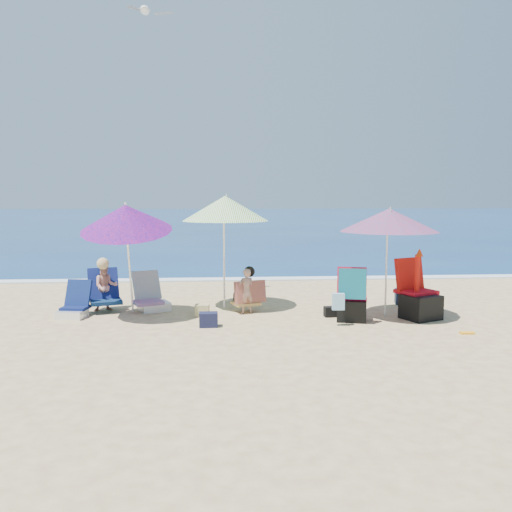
{
  "coord_description": "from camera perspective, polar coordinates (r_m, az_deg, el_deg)",
  "views": [
    {
      "loc": [
        -1.0,
        -8.99,
        2.22
      ],
      "look_at": [
        -0.3,
        1.0,
        1.1
      ],
      "focal_mm": 37.65,
      "sensor_mm": 36.0,
      "label": 1
    }
  ],
  "objects": [
    {
      "name": "camp_chair_left",
      "position": [
        10.24,
        16.9,
        -4.56
      ],
      "size": [
        0.81,
        0.95,
        1.09
      ],
      "color": "red",
      "rests_on": "ground"
    },
    {
      "name": "bag_navy_a",
      "position": [
        9.25,
        -5.07,
        -6.75
      ],
      "size": [
        0.32,
        0.23,
        0.24
      ],
      "color": "#171A34",
      "rests_on": "ground"
    },
    {
      "name": "person_left",
      "position": [
        10.82,
        -15.72,
        -3.13
      ],
      "size": [
        0.76,
        0.81,
        1.05
      ],
      "color": "tan",
      "rests_on": "ground"
    },
    {
      "name": "umbrella_blue",
      "position": [
        9.87,
        -13.66,
        3.98
      ],
      "size": [
        1.7,
        1.76,
        2.24
      ],
      "color": "white",
      "rests_on": "ground"
    },
    {
      "name": "umbrella_striped",
      "position": [
        10.53,
        -3.29,
        5.07
      ],
      "size": [
        1.95,
        1.95,
        2.27
      ],
      "color": "white",
      "rests_on": "ground"
    },
    {
      "name": "umbrella_turquoise",
      "position": [
        9.96,
        13.97,
        3.72
      ],
      "size": [
        2.29,
        2.29,
        2.03
      ],
      "color": "silver",
      "rests_on": "ground"
    },
    {
      "name": "chair_navy",
      "position": [
        10.49,
        -18.75,
        -5.21
      ],
      "size": [
        0.57,
        0.71,
        0.66
      ],
      "color": "#0C1746",
      "rests_on": "ground"
    },
    {
      "name": "seagull",
      "position": [
        12.36,
        -11.65,
        24.19
      ],
      "size": [
        0.95,
        0.57,
        0.16
      ],
      "color": "white"
    },
    {
      "name": "foam",
      "position": [
        14.3,
        0.04,
        -2.47
      ],
      "size": [
        120.0,
        0.5,
        0.04
      ],
      "color": "white",
      "rests_on": "ground"
    },
    {
      "name": "ground",
      "position": [
        9.31,
        2.29,
        -7.41
      ],
      "size": [
        120.0,
        120.0,
        0.0
      ],
      "color": "#D8BC84",
      "rests_on": "ground"
    },
    {
      "name": "bag_black_a",
      "position": [
        11.17,
        -1.68,
        -4.54
      ],
      "size": [
        0.3,
        0.23,
        0.21
      ],
      "color": "black",
      "rests_on": "ground"
    },
    {
      "name": "orange_item",
      "position": [
        9.41,
        21.52,
        -7.62
      ],
      "size": [
        0.23,
        0.11,
        0.03
      ],
      "color": "#FCA41A",
      "rests_on": "ground"
    },
    {
      "name": "bag_black_b",
      "position": [
        10.06,
        7.96,
        -5.88
      ],
      "size": [
        0.26,
        0.19,
        0.19
      ],
      "color": "black",
      "rests_on": "ground"
    },
    {
      "name": "sea",
      "position": [
        54.05,
        -2.97,
        3.97
      ],
      "size": [
        120.0,
        80.0,
        0.12
      ],
      "color": "navy",
      "rests_on": "ground"
    },
    {
      "name": "bag_navy_b",
      "position": [
        11.53,
        15.6,
        -4.18
      ],
      "size": [
        0.46,
        0.38,
        0.31
      ],
      "color": "#192437",
      "rests_on": "ground"
    },
    {
      "name": "furled_umbrella",
      "position": [
        10.15,
        16.77,
        -2.46
      ],
      "size": [
        0.14,
        0.16,
        1.29
      ],
      "color": "red",
      "rests_on": "ground"
    },
    {
      "name": "camp_chair_right",
      "position": [
        9.75,
        10.08,
        -4.76
      ],
      "size": [
        0.78,
        0.86,
        0.98
      ],
      "color": "#B20C25",
      "rests_on": "ground"
    },
    {
      "name": "person_center",
      "position": [
        10.24,
        -0.89,
        -3.73
      ],
      "size": [
        0.69,
        0.57,
        0.87
      ],
      "color": "#A87965",
      "rests_on": "ground"
    },
    {
      "name": "bag_tan",
      "position": [
        10.05,
        -5.74,
        -5.77
      ],
      "size": [
        0.27,
        0.21,
        0.22
      ],
      "color": "tan",
      "rests_on": "ground"
    },
    {
      "name": "chair_rainbow",
      "position": [
        10.69,
        -11.08,
        -4.64
      ],
      "size": [
        0.81,
        0.87,
        0.75
      ],
      "color": "#EE545D",
      "rests_on": "ground"
    }
  ]
}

